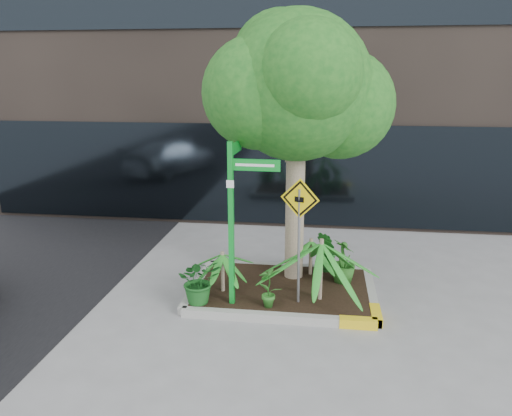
# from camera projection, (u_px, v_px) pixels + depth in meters

# --- Properties ---
(ground) EXTENTS (80.00, 80.00, 0.00)m
(ground) POSITION_uv_depth(u_px,v_px,m) (270.00, 300.00, 8.93)
(ground) COLOR gray
(ground) RESTS_ON ground
(planter) EXTENTS (3.35, 2.36, 0.15)m
(planter) POSITION_uv_depth(u_px,v_px,m) (284.00, 289.00, 9.14)
(planter) COLOR #9E9E99
(planter) RESTS_ON ground
(tree) EXTENTS (3.39, 3.00, 5.08)m
(tree) POSITION_uv_depth(u_px,v_px,m) (297.00, 86.00, 8.72)
(tree) COLOR tan
(tree) RESTS_ON ground
(palm_front) EXTENTS (1.23, 1.23, 1.36)m
(palm_front) POSITION_uv_depth(u_px,v_px,m) (322.00, 243.00, 8.38)
(palm_front) COLOR tan
(palm_front) RESTS_ON ground
(palm_left) EXTENTS (0.83, 0.83, 0.93)m
(palm_left) POSITION_uv_depth(u_px,v_px,m) (222.00, 254.00, 8.79)
(palm_left) COLOR tan
(palm_left) RESTS_ON ground
(palm_back) EXTENTS (0.82, 0.82, 0.91)m
(palm_back) POSITION_uv_depth(u_px,v_px,m) (311.00, 241.00, 9.54)
(palm_back) COLOR tan
(palm_back) RESTS_ON ground
(shrub_a) EXTENTS (0.94, 0.94, 0.80)m
(shrub_a) POSITION_uv_depth(u_px,v_px,m) (199.00, 280.00, 8.41)
(shrub_a) COLOR #17531C
(shrub_a) RESTS_ON planter
(shrub_b) EXTENTS (0.63, 0.63, 0.82)m
(shrub_b) POSITION_uv_depth(u_px,v_px,m) (343.00, 261.00, 9.26)
(shrub_b) COLOR #25621D
(shrub_b) RESTS_ON planter
(shrub_c) EXTENTS (0.53, 0.53, 0.74)m
(shrub_c) POSITION_uv_depth(u_px,v_px,m) (269.00, 286.00, 8.27)
(shrub_c) COLOR #2A6E22
(shrub_c) RESTS_ON planter
(shrub_d) EXTENTS (0.57, 0.57, 0.84)m
(shrub_d) POSITION_uv_depth(u_px,v_px,m) (327.00, 251.00, 9.74)
(shrub_d) COLOR #19571B
(shrub_d) RESTS_ON planter
(street_sign_post) EXTENTS (0.86, 0.85, 2.90)m
(street_sign_post) POSITION_uv_depth(u_px,v_px,m) (235.00, 209.00, 8.12)
(street_sign_post) COLOR #0D9929
(street_sign_post) RESTS_ON ground
(cattle_sign) EXTENTS (0.64, 0.23, 2.16)m
(cattle_sign) POSITION_uv_depth(u_px,v_px,m) (299.00, 220.00, 8.12)
(cattle_sign) COLOR slate
(cattle_sign) RESTS_ON ground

